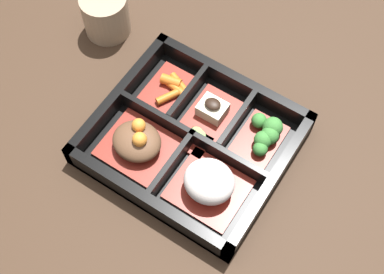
# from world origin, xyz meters

# --- Properties ---
(ground_plane) EXTENTS (3.00, 3.00, 0.00)m
(ground_plane) POSITION_xyz_m (0.00, 0.00, 0.00)
(ground_plane) COLOR #382619
(bento_base) EXTENTS (0.27, 0.25, 0.01)m
(bento_base) POSITION_xyz_m (0.00, 0.00, 0.01)
(bento_base) COLOR black
(bento_base) RESTS_ON ground_plane
(bento_rim) EXTENTS (0.27, 0.25, 0.04)m
(bento_rim) POSITION_xyz_m (0.00, -0.00, 0.02)
(bento_rim) COLOR black
(bento_rim) RESTS_ON ground_plane
(bowl_rice) EXTENTS (0.10, 0.09, 0.05)m
(bowl_rice) POSITION_xyz_m (-0.06, 0.05, 0.03)
(bowl_rice) COLOR maroon
(bowl_rice) RESTS_ON bento_base
(bowl_stew) EXTENTS (0.10, 0.09, 0.05)m
(bowl_stew) POSITION_xyz_m (0.06, 0.05, 0.03)
(bowl_stew) COLOR maroon
(bowl_stew) RESTS_ON bento_base
(bowl_greens) EXTENTS (0.06, 0.08, 0.04)m
(bowl_greens) POSITION_xyz_m (-0.09, -0.06, 0.02)
(bowl_greens) COLOR maroon
(bowl_greens) RESTS_ON bento_base
(bowl_tofu) EXTENTS (0.07, 0.08, 0.03)m
(bowl_tofu) POSITION_xyz_m (0.00, -0.06, 0.02)
(bowl_tofu) COLOR maroon
(bowl_tofu) RESTS_ON bento_base
(bowl_carrots) EXTENTS (0.06, 0.08, 0.02)m
(bowl_carrots) POSITION_xyz_m (0.08, -0.06, 0.02)
(bowl_carrots) COLOR maroon
(bowl_carrots) RESTS_ON bento_base
(bowl_pickles) EXTENTS (0.04, 0.04, 0.01)m
(bowl_pickles) POSITION_xyz_m (-0.01, -0.01, 0.01)
(bowl_pickles) COLOR maroon
(bowl_pickles) RESTS_ON bento_base
(tea_cup) EXTENTS (0.08, 0.08, 0.07)m
(tea_cup) POSITION_xyz_m (0.24, -0.11, 0.04)
(tea_cup) COLOR gray
(tea_cup) RESTS_ON ground_plane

